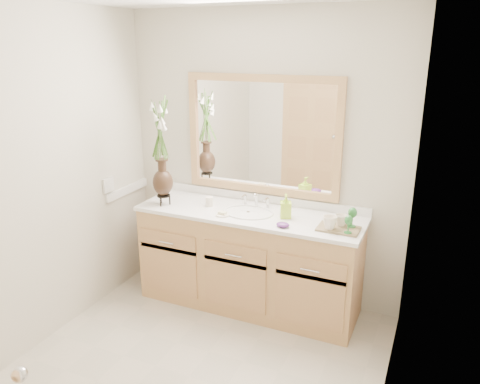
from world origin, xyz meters
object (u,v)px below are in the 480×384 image
at_px(soap_bottle, 286,207).
at_px(tray, 338,229).
at_px(flower_vase, 161,140).
at_px(tumbler, 209,202).

relative_size(soap_bottle, tray, 0.56).
bearing_deg(tray, flower_vase, -177.84).
distance_m(tumbler, soap_bottle, 0.66).
xyz_separation_m(flower_vase, tray, (1.46, 0.04, -0.54)).
height_order(flower_vase, soap_bottle, flower_vase).
xyz_separation_m(tumbler, soap_bottle, (0.66, 0.01, 0.04)).
height_order(tumbler, tray, tumbler).
bearing_deg(tumbler, flower_vase, -161.74).
bearing_deg(tumbler, soap_bottle, 0.46).
bearing_deg(soap_bottle, flower_vase, 164.38).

